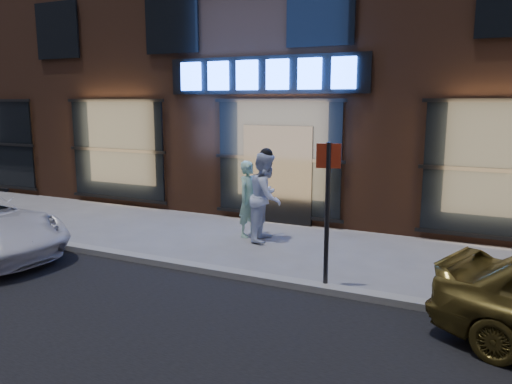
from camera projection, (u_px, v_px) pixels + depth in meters
ground at (192, 270)px, 8.94m from camera, size 90.00×90.00×0.00m
curb at (192, 267)px, 8.93m from camera, size 60.00×0.25×0.12m
storefront_building at (331, 28)px, 15.11m from camera, size 30.20×8.28×10.30m
man_bowtie at (249, 199)px, 11.04m from camera, size 0.53×0.69×1.70m
man_cap at (266, 197)px, 10.70m from camera, size 0.85×1.02×1.92m
sign_post at (327, 203)px, 7.74m from camera, size 0.37×0.14×2.37m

